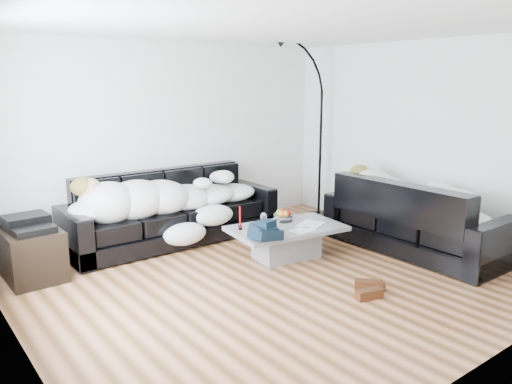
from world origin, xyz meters
TOP-DOWN VIEW (x-y plane):
  - ground at (0.00, 0.00)m, footprint 5.00×5.00m
  - wall_back at (0.00, 2.25)m, footprint 5.00×0.02m
  - wall_left at (-2.50, 0.00)m, footprint 0.02×4.50m
  - wall_right at (2.50, 0.00)m, footprint 0.02×4.50m
  - ceiling at (0.00, 0.00)m, footprint 5.00×5.00m
  - sofa_back at (-0.23, 1.81)m, footprint 2.80×0.97m
  - sofa_right at (1.98, -0.36)m, footprint 0.96×2.24m
  - sleeper_back at (-0.23, 1.76)m, footprint 2.37×0.82m
  - sleeper_right at (1.98, -0.36)m, footprint 0.81×1.92m
  - teal_cushion at (1.92, 0.33)m, footprint 0.42×0.38m
  - coffee_table at (0.54, 0.40)m, footprint 1.43×0.95m
  - fruit_bowl at (0.66, 0.61)m, footprint 0.26×0.26m
  - wine_glass_a at (0.28, 0.52)m, footprint 0.10×0.10m
  - wine_glass_b at (0.16, 0.39)m, footprint 0.08×0.08m
  - wine_glass_c at (0.36, 0.37)m, footprint 0.08×0.08m
  - candle_left at (0.02, 0.63)m, footprint 0.05×0.05m
  - candle_right at (0.08, 0.72)m, footprint 0.05×0.05m
  - newspaper_a at (0.83, 0.29)m, footprint 0.41×0.37m
  - newspaper_b at (0.57, 0.16)m, footprint 0.27×0.20m
  - navy_jacket at (0.01, 0.13)m, footprint 0.38×0.34m
  - shoes at (0.50, -0.90)m, footprint 0.57×0.52m
  - av_cabinet at (-2.05, 1.59)m, footprint 0.56×0.81m
  - stereo at (-2.05, 1.59)m, footprint 0.46×0.37m
  - floor_lamp at (2.20, 1.55)m, footprint 0.93×0.66m

SIDE VIEW (x-z plane):
  - ground at x=0.00m, z-range 0.00..0.00m
  - shoes at x=0.50m, z-range 0.00..0.11m
  - coffee_table at x=0.54m, z-range 0.00..0.39m
  - av_cabinet at x=-2.05m, z-range 0.00..0.55m
  - newspaper_b at x=0.57m, z-range 0.39..0.40m
  - newspaper_a at x=0.83m, z-range 0.39..0.40m
  - sofa_right at x=1.98m, z-range 0.00..0.90m
  - sofa_back at x=-0.23m, z-range 0.00..0.92m
  - fruit_bowl at x=0.66m, z-range 0.39..0.53m
  - wine_glass_b at x=0.16m, z-range 0.39..0.54m
  - wine_glass_c at x=0.36m, z-range 0.39..0.56m
  - wine_glass_a at x=0.28m, z-range 0.39..0.57m
  - candle_left at x=0.02m, z-range 0.39..0.63m
  - candle_right at x=0.08m, z-range 0.39..0.64m
  - navy_jacket at x=0.01m, z-range 0.47..0.64m
  - stereo at x=-2.05m, z-range 0.55..0.68m
  - sleeper_right at x=1.98m, z-range 0.42..0.89m
  - sleeper_back at x=-0.23m, z-range 0.42..0.89m
  - teal_cushion at x=1.92m, z-range 0.62..0.82m
  - floor_lamp at x=2.20m, z-range 0.00..2.38m
  - wall_back at x=0.00m, z-range 0.00..2.60m
  - wall_left at x=-2.50m, z-range 0.00..2.60m
  - wall_right at x=2.50m, z-range 0.00..2.60m
  - ceiling at x=0.00m, z-range 2.60..2.60m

